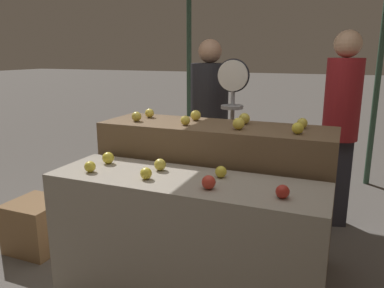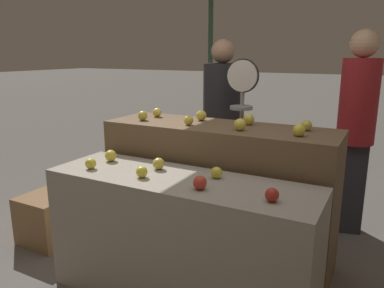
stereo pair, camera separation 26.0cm
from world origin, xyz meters
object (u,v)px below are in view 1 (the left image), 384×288
Objects in this scene: produce_scale at (232,108)px; person_customer_left at (341,115)px; person_vendor_at_scale at (209,115)px; wooden_crate_side at (37,225)px.

produce_scale is 1.02m from person_customer_left.
person_customer_left is at bearing 156.65° from person_vendor_at_scale.
produce_scale is 0.90× the size of person_vendor_at_scale.
produce_scale reaches higher than wooden_crate_side.
person_vendor_at_scale is (-0.34, 0.35, -0.14)m from produce_scale.
person_vendor_at_scale is at bearing 134.49° from produce_scale.
produce_scale is 3.75× the size of wooden_crate_side.
produce_scale is 0.51m from person_vendor_at_scale.
person_vendor_at_scale is at bearing 51.93° from wooden_crate_side.
person_vendor_at_scale is 0.96× the size of person_customer_left.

